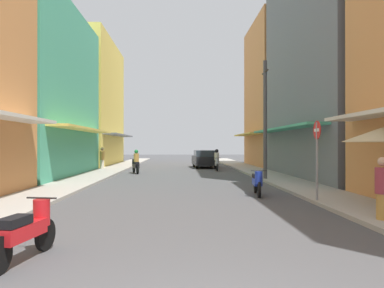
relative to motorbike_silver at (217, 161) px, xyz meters
name	(u,v)px	position (x,y,z in m)	size (l,w,h in m)	color
ground_plane	(182,176)	(-2.58, -4.52, -0.70)	(99.26, 99.26, 0.00)	#4C4C4F
sidewalk_left	(96,175)	(-7.74, -4.52, -0.64)	(2.12, 53.12, 0.12)	#ADA89E
sidewalk_right	(267,175)	(2.58, -4.52, -0.64)	(2.12, 53.12, 0.12)	#ADA89E
building_left_mid	(26,92)	(-11.79, -4.66, 4.28)	(7.05, 11.34, 9.98)	#4CB28C
building_left_far	(82,104)	(-11.79, 7.44, 4.98)	(7.05, 11.39, 11.38)	#EFD159
building_right_mid	(343,39)	(6.64, -5.97, 7.25)	(7.05, 11.96, 15.91)	slate
building_right_far	(287,95)	(6.64, 4.88, 5.55)	(7.05, 8.56, 12.51)	#D88C4C
motorbike_silver	(217,161)	(0.00, 0.00, 0.00)	(0.55, 1.81, 1.58)	black
motorbike_blue	(257,182)	(0.17, -12.97, -0.20)	(0.55, 1.81, 0.96)	black
motorbike_black	(136,163)	(-5.61, -2.33, 0.00)	(0.74, 1.74, 1.58)	black
motorbike_red	(26,230)	(-5.19, -20.36, -0.20)	(0.59, 1.80, 0.96)	black
parked_car	(204,159)	(-0.66, 3.68, 0.04)	(1.99, 4.19, 1.45)	black
pedestrian_midway	(383,191)	(2.05, -17.95, 0.09)	(0.34, 0.34, 1.59)	#BF8C3F
pedestrian_foreground	(102,157)	(-8.49, 0.83, 0.27)	(0.44, 0.44, 1.74)	beige
utility_pole	(265,119)	(1.77, -7.48, 2.53)	(0.20, 1.20, 6.31)	#4C4C4F
street_sign_no_entry	(317,150)	(1.67, -14.89, 1.01)	(0.07, 0.60, 2.65)	gray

